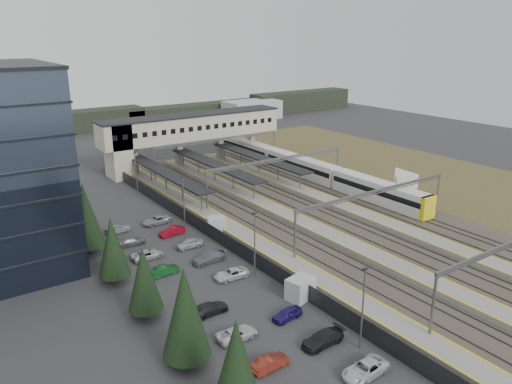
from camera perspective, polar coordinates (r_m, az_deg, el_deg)
ground at (r=69.96m, az=1.53°, el=-5.42°), size 220.00×220.00×0.00m
conifer_row at (r=55.43m, az=-14.76°, el=-7.06°), size 4.42×49.82×9.50m
car_park at (r=58.14m, az=-5.19°, el=-9.93°), size 10.43×44.65×1.29m
lampposts at (r=65.26m, az=-4.77°, el=-3.13°), size 0.50×53.25×8.07m
fence at (r=70.21m, az=-5.18°, el=-4.52°), size 0.08×90.00×2.00m
relay_cabin_near at (r=55.04m, az=5.09°, el=-10.91°), size 3.30×2.71×2.43m
relay_cabin_far at (r=71.83m, az=-4.54°, el=-3.82°), size 3.24×3.03×2.36m
rail_corridor at (r=78.87m, az=4.87°, el=-2.51°), size 34.00×90.00×0.92m
canopies at (r=93.81m, az=-4.75°, el=3.14°), size 23.10×30.00×3.28m
footbridge at (r=106.20m, az=-8.58°, el=6.95°), size 40.40×6.40×11.20m
gantries at (r=77.32m, az=7.45°, el=1.44°), size 28.40×62.28×7.17m
train at (r=99.43m, az=5.38°, el=2.86°), size 2.88×60.22×3.63m
billboard at (r=91.26m, az=16.77°, el=1.38°), size 0.76×5.37×4.47m
scrub_east at (r=104.37m, az=20.19°, el=1.38°), size 34.00×120.00×0.06m
treeline_far at (r=158.71m, az=-11.43°, el=8.54°), size 170.00×19.00×7.00m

